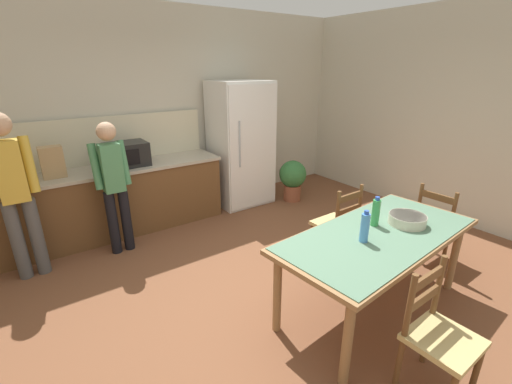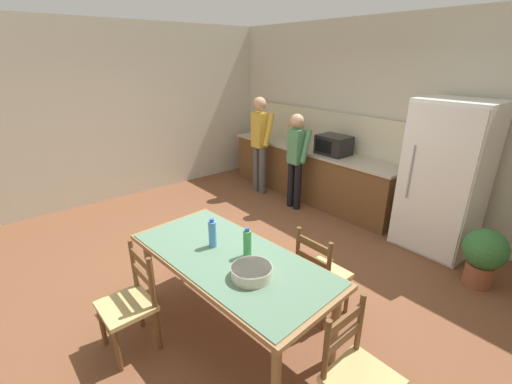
{
  "view_description": "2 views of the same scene",
  "coord_description": "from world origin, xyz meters",
  "px_view_note": "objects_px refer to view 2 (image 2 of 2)",
  "views": [
    {
      "loc": [
        -1.71,
        -2.22,
        2.1
      ],
      "look_at": [
        0.0,
        0.19,
        1.0
      ],
      "focal_mm": 24.0,
      "sensor_mm": 36.0,
      "label": 1
    },
    {
      "loc": [
        2.72,
        -2.12,
        2.35
      ],
      "look_at": [
        0.39,
        -0.2,
        1.15
      ],
      "focal_mm": 24.0,
      "sensor_mm": 36.0,
      "label": 2
    }
  ],
  "objects_px": {
    "microwave": "(334,145)",
    "potted_plant": "(484,254)",
    "bottle_off_centre": "(247,243)",
    "chair_head_end": "(357,376)",
    "chair_side_near_left": "(130,303)",
    "paper_bag": "(296,135)",
    "chair_side_far_right": "(320,274)",
    "dining_table": "(231,265)",
    "person_at_counter": "(296,157)",
    "serving_bowl": "(252,271)",
    "refrigerator": "(444,179)",
    "person_at_sink": "(260,141)",
    "bottle_near_centre": "(212,234)"
  },
  "relations": [
    {
      "from": "chair_head_end",
      "to": "person_at_sink",
      "type": "bearing_deg",
      "value": 56.91
    },
    {
      "from": "bottle_near_centre",
      "to": "person_at_counter",
      "type": "xyz_separation_m",
      "value": [
        -1.33,
        2.41,
        -0.02
      ]
    },
    {
      "from": "dining_table",
      "to": "bottle_off_centre",
      "type": "distance_m",
      "value": 0.25
    },
    {
      "from": "chair_side_near_left",
      "to": "person_at_counter",
      "type": "distance_m",
      "value": 3.4
    },
    {
      "from": "chair_head_end",
      "to": "person_at_sink",
      "type": "relative_size",
      "value": 0.53
    },
    {
      "from": "potted_plant",
      "to": "refrigerator",
      "type": "bearing_deg",
      "value": 148.92
    },
    {
      "from": "chair_side_far_right",
      "to": "person_at_counter",
      "type": "bearing_deg",
      "value": -41.04
    },
    {
      "from": "dining_table",
      "to": "potted_plant",
      "type": "distance_m",
      "value": 2.75
    },
    {
      "from": "refrigerator",
      "to": "chair_head_end",
      "type": "bearing_deg",
      "value": -74.62
    },
    {
      "from": "microwave",
      "to": "paper_bag",
      "type": "bearing_deg",
      "value": -179.47
    },
    {
      "from": "chair_head_end",
      "to": "person_at_counter",
      "type": "height_order",
      "value": "person_at_counter"
    },
    {
      "from": "chair_side_far_right",
      "to": "serving_bowl",
      "type": "bearing_deg",
      "value": 86.88
    },
    {
      "from": "serving_bowl",
      "to": "potted_plant",
      "type": "relative_size",
      "value": 0.48
    },
    {
      "from": "chair_side_far_right",
      "to": "chair_side_near_left",
      "type": "bearing_deg",
      "value": 63.21
    },
    {
      "from": "chair_side_near_left",
      "to": "paper_bag",
      "type": "bearing_deg",
      "value": 113.7
    },
    {
      "from": "chair_side_near_left",
      "to": "person_at_sink",
      "type": "xyz_separation_m",
      "value": [
        -2.11,
        3.18,
        0.52
      ]
    },
    {
      "from": "bottle_near_centre",
      "to": "bottle_off_centre",
      "type": "xyz_separation_m",
      "value": [
        0.33,
        0.14,
        0.0
      ]
    },
    {
      "from": "paper_bag",
      "to": "chair_side_near_left",
      "type": "distance_m",
      "value": 4.1
    },
    {
      "from": "chair_side_near_left",
      "to": "chair_side_far_right",
      "type": "bearing_deg",
      "value": 62.91
    },
    {
      "from": "chair_side_near_left",
      "to": "chair_head_end",
      "type": "bearing_deg",
      "value": 26.89
    },
    {
      "from": "chair_side_near_left",
      "to": "person_at_counter",
      "type": "xyz_separation_m",
      "value": [
        -1.19,
        3.16,
        0.43
      ]
    },
    {
      "from": "potted_plant",
      "to": "paper_bag",
      "type": "bearing_deg",
      "value": 172.34
    },
    {
      "from": "bottle_near_centre",
      "to": "chair_side_far_right",
      "type": "distance_m",
      "value": 1.09
    },
    {
      "from": "serving_bowl",
      "to": "chair_side_near_left",
      "type": "bearing_deg",
      "value": -134.35
    },
    {
      "from": "paper_bag",
      "to": "bottle_near_centre",
      "type": "relative_size",
      "value": 1.33
    },
    {
      "from": "dining_table",
      "to": "person_at_counter",
      "type": "height_order",
      "value": "person_at_counter"
    },
    {
      "from": "microwave",
      "to": "potted_plant",
      "type": "xyz_separation_m",
      "value": [
        2.44,
        -0.45,
        -0.65
      ]
    },
    {
      "from": "refrigerator",
      "to": "paper_bag",
      "type": "distance_m",
      "value": 2.56
    },
    {
      "from": "potted_plant",
      "to": "microwave",
      "type": "bearing_deg",
      "value": 169.6
    },
    {
      "from": "paper_bag",
      "to": "chair_side_far_right",
      "type": "bearing_deg",
      "value": -41.08
    },
    {
      "from": "chair_side_far_right",
      "to": "person_at_sink",
      "type": "distance_m",
      "value": 3.33
    },
    {
      "from": "chair_side_near_left",
      "to": "chair_head_end",
      "type": "distance_m",
      "value": 1.84
    },
    {
      "from": "serving_bowl",
      "to": "chair_head_end",
      "type": "bearing_deg",
      "value": 8.83
    },
    {
      "from": "chair_side_far_right",
      "to": "bottle_near_centre",
      "type": "bearing_deg",
      "value": 51.19
    },
    {
      "from": "dining_table",
      "to": "bottle_off_centre",
      "type": "xyz_separation_m",
      "value": [
        0.09,
        0.12,
        0.21
      ]
    },
    {
      "from": "chair_head_end",
      "to": "person_at_sink",
      "type": "xyz_separation_m",
      "value": [
        -3.73,
        2.31,
        0.52
      ]
    },
    {
      "from": "bottle_off_centre",
      "to": "potted_plant",
      "type": "distance_m",
      "value": 2.64
    },
    {
      "from": "chair_head_end",
      "to": "person_at_counter",
      "type": "relative_size",
      "value": 0.59
    },
    {
      "from": "chair_head_end",
      "to": "bottle_off_centre",
      "type": "bearing_deg",
      "value": 87.92
    },
    {
      "from": "bottle_off_centre",
      "to": "chair_side_far_right",
      "type": "xyz_separation_m",
      "value": [
        0.28,
        0.65,
        -0.45
      ]
    },
    {
      "from": "refrigerator",
      "to": "bottle_off_centre",
      "type": "bearing_deg",
      "value": -98.07
    },
    {
      "from": "bottle_off_centre",
      "to": "person_at_sink",
      "type": "xyz_separation_m",
      "value": [
        -2.56,
        2.29,
        0.07
      ]
    },
    {
      "from": "chair_side_far_right",
      "to": "potted_plant",
      "type": "distance_m",
      "value": 1.89
    },
    {
      "from": "microwave",
      "to": "bottle_off_centre",
      "type": "xyz_separation_m",
      "value": [
        1.34,
        -2.79,
        -0.15
      ]
    },
    {
      "from": "refrigerator",
      "to": "bottle_off_centre",
      "type": "relative_size",
      "value": 7.04
    },
    {
      "from": "dining_table",
      "to": "microwave",
      "type": "bearing_deg",
      "value": 113.22
    },
    {
      "from": "microwave",
      "to": "chair_side_near_left",
      "type": "xyz_separation_m",
      "value": [
        0.88,
        -3.68,
        -0.6
      ]
    },
    {
      "from": "serving_bowl",
      "to": "potted_plant",
      "type": "bearing_deg",
      "value": 71.21
    },
    {
      "from": "bottle_near_centre",
      "to": "bottle_off_centre",
      "type": "relative_size",
      "value": 1.0
    },
    {
      "from": "chair_side_near_left",
      "to": "bottle_off_centre",
      "type": "bearing_deg",
      "value": 61.35
    }
  ]
}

